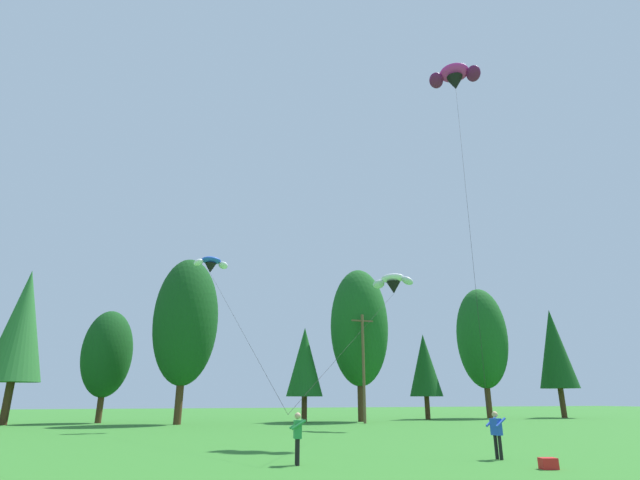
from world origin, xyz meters
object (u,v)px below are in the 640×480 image
(parafoil_kite_far_white, at_px, (393,283))
(picnic_cooler, at_px, (548,464))
(parafoil_kite_high_blue_white, at_px, (211,264))
(utility_pole, at_px, (363,364))
(kite_flyer_near, at_px, (298,434))
(kite_flyer_mid, at_px, (497,431))
(parafoil_kite_mid_magenta, at_px, (455,77))

(parafoil_kite_far_white, xyz_separation_m, picnic_cooler, (-5.41, -20.88, -10.96))
(parafoil_kite_high_blue_white, xyz_separation_m, parafoil_kite_far_white, (14.40, -3.17, -1.18))
(utility_pole, height_order, kite_flyer_near, utility_pole)
(kite_flyer_mid, relative_size, parafoil_kite_high_blue_white, 0.08)
(parafoil_kite_high_blue_white, xyz_separation_m, picnic_cooler, (8.99, -24.05, -12.14))
(utility_pole, height_order, kite_flyer_mid, utility_pole)
(picnic_cooler, bearing_deg, utility_pole, -88.24)
(kite_flyer_mid, bearing_deg, kite_flyer_near, 173.88)
(utility_pole, distance_m, parafoil_kite_high_blue_white, 17.47)
(kite_flyer_near, height_order, parafoil_kite_far_white, parafoil_kite_far_white)
(kite_flyer_mid, relative_size, picnic_cooler, 3.25)
(parafoil_kite_mid_magenta, height_order, picnic_cooler, parafoil_kite_mid_magenta)
(utility_pole, bearing_deg, parafoil_kite_high_blue_white, -161.36)
(parafoil_kite_far_white, bearing_deg, parafoil_kite_high_blue_white, 167.58)
(parafoil_kite_far_white, distance_m, picnic_cooler, 24.19)
(kite_flyer_mid, distance_m, parafoil_kite_mid_magenta, 26.37)
(picnic_cooler, bearing_deg, kite_flyer_near, -11.22)
(parafoil_kite_far_white, bearing_deg, kite_flyer_near, -126.31)
(kite_flyer_mid, relative_size, parafoil_kite_far_white, 0.09)
(kite_flyer_mid, xyz_separation_m, parafoil_kite_mid_magenta, (6.54, 9.15, 23.85))
(kite_flyer_mid, bearing_deg, picnic_cooler, -92.97)
(utility_pole, height_order, parafoil_kite_far_white, parafoil_kite_far_white)
(utility_pole, xyz_separation_m, kite_flyer_mid, (-5.98, -26.53, -4.20))
(parafoil_kite_high_blue_white, bearing_deg, parafoil_kite_mid_magenta, -38.08)
(utility_pole, xyz_separation_m, parafoil_kite_high_blue_white, (-15.11, -5.10, 7.12))
(parafoil_kite_mid_magenta, height_order, parafoil_kite_far_white, parafoil_kite_mid_magenta)
(parafoil_kite_mid_magenta, bearing_deg, parafoil_kite_far_white, 97.96)
(parafoil_kite_mid_magenta, relative_size, picnic_cooler, 46.70)
(picnic_cooler, bearing_deg, parafoil_kite_far_white, -90.90)
(utility_pole, height_order, parafoil_kite_mid_magenta, parafoil_kite_mid_magenta)
(kite_flyer_near, xyz_separation_m, kite_flyer_mid, (7.55, -0.81, 0.00))
(utility_pole, xyz_separation_m, parafoil_kite_far_white, (-0.71, -8.27, 5.94))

